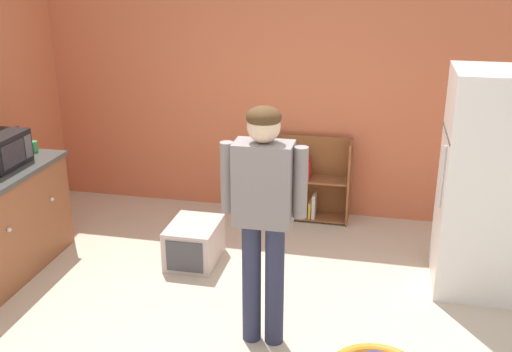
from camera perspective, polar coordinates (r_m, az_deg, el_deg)
name	(u,v)px	position (r m, az deg, el deg)	size (l,w,h in m)	color
ground_plane	(241,333)	(4.50, -1.42, -14.60)	(12.00, 12.00, 0.00)	beige
back_wall	(295,84)	(6.11, 3.68, 8.65)	(5.20, 0.06, 2.70)	#CE6A46
refrigerator	(488,184)	(5.02, 21.05, -0.71)	(0.73, 0.68, 1.78)	white
bookshelf	(305,184)	(6.18, 4.69, -0.73)	(0.80, 0.28, 0.85)	brown
standing_person	(263,206)	(3.93, 0.70, -2.81)	(0.57, 0.22, 1.69)	#2D314C
pet_carrier	(194,243)	(5.37, -5.84, -6.29)	(0.42, 0.55, 0.36)	beige
clear_bottle	(19,143)	(5.75, -21.44, 2.95)	(0.07, 0.07, 0.25)	silver
green_cup	(33,147)	(5.77, -20.27, 2.62)	(0.08, 0.08, 0.10)	green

